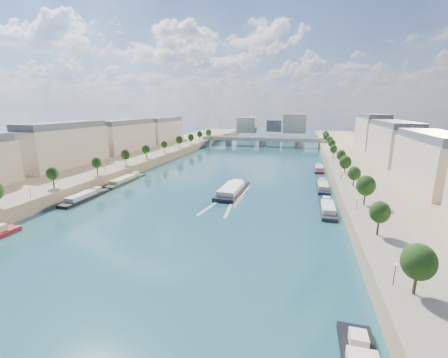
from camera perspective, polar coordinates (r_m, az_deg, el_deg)
The scene contains 17 objects.
ground at distance 155.62m, azimuth 1.09°, elevation 0.49°, with size 700.00×700.00×0.00m, color #0E2A3D.
quay_left at distance 185.45m, azimuth -21.09°, elevation 2.50°, with size 44.00×520.00×5.00m, color #9E8460.
quay_right at distance 155.14m, azimuth 27.89°, elevation -0.22°, with size 44.00×520.00×5.00m, color #9E8460.
pave_left at distance 176.69m, azimuth -17.19°, elevation 3.14°, with size 14.00×520.00×0.10m, color gray.
pave_right at distance 151.81m, azimuth 22.49°, elevation 1.06°, with size 14.00×520.00×0.10m, color gray.
trees_left at distance 176.48m, azimuth -16.42°, elevation 4.97°, with size 4.80×268.80×8.26m.
trees_right at distance 160.34m, azimuth 21.52°, elevation 3.75°, with size 4.80×268.80×8.26m.
lamps_left at distance 165.53m, azimuth -17.74°, elevation 3.38°, with size 0.36×200.36×4.28m.
lamps_right at distance 155.61m, azimuth 20.72°, elevation 2.53°, with size 0.36×200.36×4.28m.
buildings_left at distance 200.79m, azimuth -22.48°, elevation 7.20°, with size 16.00×226.00×23.20m.
buildings_right at distance 167.72m, azimuth 31.87°, elevation 5.10°, with size 16.00×226.00×23.20m.
skyline at distance 368.79m, azimuth 9.86°, elevation 10.23°, with size 79.00×42.00×22.00m.
bridge at distance 277.85m, azimuth 7.36°, elevation 7.27°, with size 112.00×12.00×8.15m.
tour_barge at distance 126.08m, azimuth 1.60°, elevation -2.12°, with size 9.42×30.08×4.05m.
wake at distance 111.08m, azimuth -0.37°, elevation -4.94°, with size 10.76×26.00×0.04m.
moored_barges_left at distance 117.11m, azimuth -30.42°, elevation -5.48°, with size 5.00×123.78×3.60m.
moored_barges_right at distance 116.37m, azimuth 18.91°, elevation -4.41°, with size 5.00×162.38×3.60m.
Camera 1 is at (35.85, -47.23, 35.43)m, focal length 24.00 mm.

